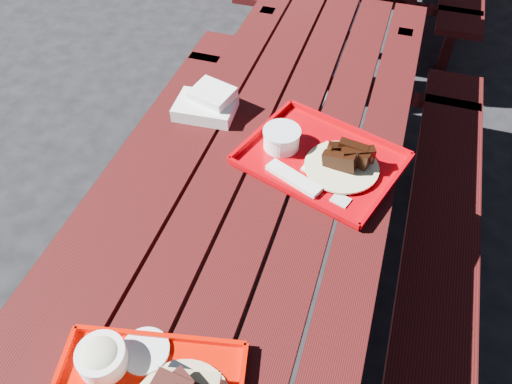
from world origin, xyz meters
The scene contains 4 objects.
ground centered at (0.00, 0.00, 0.00)m, with size 60.00×60.00×0.00m, color black.
picnic_table_near centered at (0.00, 0.00, 0.56)m, with size 1.41×2.40×0.75m.
far_tray centered at (0.12, 0.09, 0.77)m, with size 0.55×0.48×0.08m.
white_cloth centered at (-0.29, 0.22, 0.78)m, with size 0.21×0.18×0.08m.
Camera 1 is at (0.28, -1.03, 1.83)m, focal length 35.00 mm.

